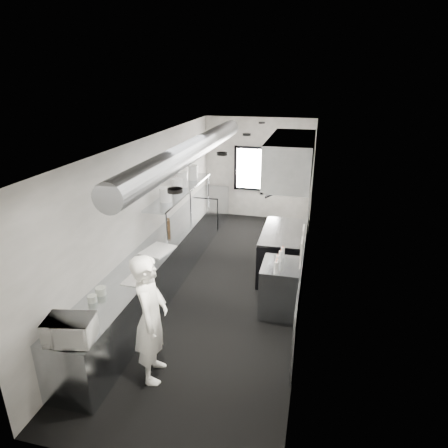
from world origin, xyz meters
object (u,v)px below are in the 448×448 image
Objects in this scene: plate_stack_a at (165,195)px; deli_tub_a at (92,299)px; exhaust_hood at (291,159)px; cutting_board at (158,250)px; small_plate at (137,271)px; squeeze_bottle_e at (283,252)px; far_work_table at (211,207)px; microwave at (70,330)px; plate_stack_d at (193,172)px; squeeze_bottle_a at (276,268)px; pass_shelf at (181,191)px; prep_counter at (159,268)px; knife_block at (168,224)px; plate_stack_c at (182,179)px; plate_stack_b at (177,186)px; range at (282,252)px; squeeze_bottle_b at (277,264)px; bottle_station at (280,288)px; line_cook at (151,318)px; squeeze_bottle_c at (278,261)px; deli_tub_b at (101,291)px; squeeze_bottle_d at (281,256)px.

deli_tub_a is at bearing -92.46° from plate_stack_a.
exhaust_hood reaches higher than cutting_board.
small_plate is (-2.19, -2.19, -1.48)m from exhaust_hood.
deli_tub_a is 3.18m from squeeze_bottle_e.
far_work_table is 2.31× the size of microwave.
plate_stack_d is (-2.29, 1.13, -0.65)m from exhaust_hood.
microwave reaches higher than squeeze_bottle_a.
plate_stack_d is at bearing 90.21° from pass_shelf.
prep_counter is 28.34× the size of knife_block.
plate_stack_c is at bearing 145.57° from squeeze_bottle_e.
plate_stack_b is at bearing 152.93° from squeeze_bottle_e.
range is 9.61× the size of squeeze_bottle_b.
far_work_table is 4.32m from squeeze_bottle_e.
deli_tub_a reaches higher than prep_counter.
far_work_table is 1.88m from plate_stack_d.
squeeze_bottle_a is (2.16, -0.36, 0.09)m from cutting_board.
bottle_station is 4.64× the size of squeeze_bottle_e.
prep_counter is 10.02× the size of cutting_board.
deli_tub_a is at bearing -91.62° from far_work_table.
deli_tub_a is (-2.46, -1.76, 0.50)m from bottle_station.
plate_stack_a is at bearing 153.28° from squeeze_bottle_a.
squeeze_bottle_b reaches higher than far_work_table.
plate_stack_b is at bearing 178.60° from range.
far_work_table is 3.32m from plate_stack_a.
pass_shelf is 1.88× the size of range.
plate_stack_b is at bearing -88.55° from pass_shelf.
line_cook reaches higher than microwave.
exhaust_hood is 3.67× the size of cutting_board.
range is at bearing -12.18° from plate_stack_c.
deli_tub_a is 0.22× the size of cutting_board.
knife_block reaches higher than bottle_station.
deli_tub_a is 2.94m from squeeze_bottle_c.
pass_shelf reaches higher than squeeze_bottle_a.
deli_tub_b is (-0.14, -5.46, 0.51)m from far_work_table.
pass_shelf is at bearing -78.39° from plate_stack_c.
far_work_table is at bearing 88.38° from deli_tub_a.
microwave is 2.68× the size of squeeze_bottle_e.
squeeze_bottle_a is at bearing -88.47° from range.
line_cook is 1.02m from deli_tub_b.
squeeze_bottle_e is (0.05, 0.60, -0.00)m from squeeze_bottle_a.
deli_tub_b is 0.83× the size of squeeze_bottle_d.
plate_stack_a is (-2.35, 0.82, 1.26)m from bottle_station.
small_plate is at bearing -87.81° from pass_shelf.
plate_stack_b is at bearing 52.95° from knife_block.
plate_stack_c is (-0.04, 0.19, 0.20)m from pass_shelf.
prep_counter is at bearing -151.26° from range.
plate_stack_c reaches higher than squeeze_bottle_e.
cutting_board is (0.02, 0.82, 0.00)m from small_plate.
knife_block is at bearing 89.31° from deli_tub_a.
plate_stack_b is 1.46× the size of squeeze_bottle_a.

